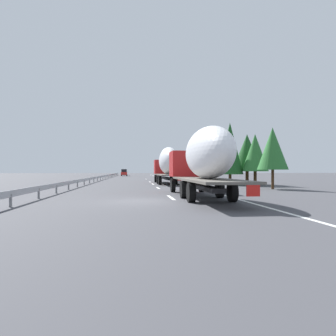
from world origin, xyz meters
name	(u,v)px	position (x,y,z in m)	size (l,w,h in m)	color
ground_plane	(137,179)	(40.00, 0.00, 0.00)	(260.00, 260.00, 0.00)	#424247
lane_stripe_0	(171,197)	(2.00, -1.80, 0.00)	(3.20, 0.20, 0.01)	white
lane_stripe_1	(158,188)	(12.26, -1.80, 0.00)	(3.20, 0.20, 0.01)	white
lane_stripe_2	(153,184)	(20.32, -1.80, 0.00)	(3.20, 0.20, 0.01)	white
lane_stripe_3	(150,182)	(27.12, -1.80, 0.00)	(3.20, 0.20, 0.01)	white
lane_stripe_4	(146,179)	(41.03, -1.80, 0.00)	(3.20, 0.20, 0.01)	white
lane_stripe_5	(146,179)	(42.43, -1.80, 0.00)	(3.20, 0.20, 0.01)	white
edge_line_right	(164,179)	(45.00, -5.50, 0.00)	(110.00, 0.20, 0.01)	white
truck_lead	(167,164)	(20.67, -3.60, 2.48)	(13.62, 2.55, 4.39)	#B21919
truck_trailing	(202,159)	(1.33, -3.60, 2.32)	(14.00, 2.55, 4.03)	#B21919
car_red_compact	(124,173)	(74.37, 3.40, 0.99)	(4.68, 1.77, 2.00)	red
car_white_van	(124,172)	(89.84, 3.84, 0.96)	(4.53, 1.82, 1.93)	white
road_sign	(176,166)	(35.20, -6.70, 2.39)	(0.10, 0.90, 3.47)	gray
tree_0	(273,149)	(9.33, -11.76, 3.59)	(2.68, 2.68, 5.47)	#472D19
tree_1	(255,153)	(15.67, -12.74, 3.60)	(2.86, 2.86, 5.66)	#472D19
tree_2	(247,152)	(18.43, -12.88, 3.85)	(3.40, 3.40, 5.96)	#472D19
tree_3	(176,164)	(60.93, -10.15, 3.22)	(2.46, 2.46, 5.21)	#472D19
tree_4	(230,148)	(16.66, -10.22, 4.12)	(2.93, 2.93, 7.02)	#472D19
guardrail_median	(105,176)	(43.00, 6.00, 0.58)	(94.00, 0.10, 0.76)	#9EA0A5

